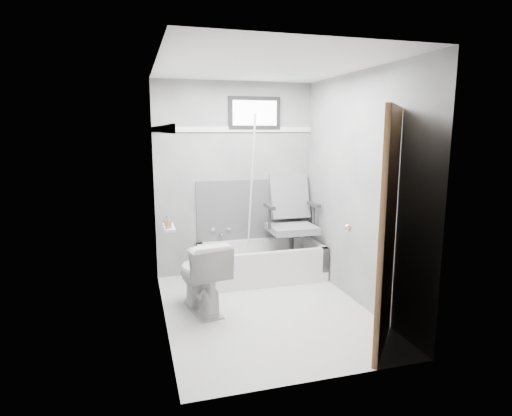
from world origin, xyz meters
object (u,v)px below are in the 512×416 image
object	(u,v)px
toilet	(202,276)
office_chair	(292,221)
door	(439,239)
bathtub	(261,262)
soap_bottle_b	(167,220)
soap_bottle_a	(168,222)

from	to	relation	value
toilet	office_chair	bearing A→B (deg)	-159.79
door	bathtub	bearing A→B (deg)	108.75
office_chair	soap_bottle_b	xyz separation A→B (m)	(-1.58, -0.77, 0.27)
toilet	soap_bottle_a	size ratio (longest dim) A/B	7.20
bathtub	door	bearing A→B (deg)	-71.25
soap_bottle_b	office_chair	bearing A→B (deg)	26.19
soap_bottle_a	bathtub	bearing A→B (deg)	37.41
office_chair	soap_bottle_a	xyz separation A→B (m)	(-1.58, -0.91, 0.27)
bathtub	toilet	size ratio (longest dim) A/B	2.00
door	soap_bottle_b	bearing A→B (deg)	142.84
toilet	soap_bottle_b	distance (m)	0.67
door	soap_bottle_a	xyz separation A→B (m)	(-1.92, 1.32, -0.03)
office_chair	toilet	world-z (taller)	office_chair
bathtub	soap_bottle_b	distance (m)	1.58
bathtub	toilet	world-z (taller)	toilet
bathtub	door	xyz separation A→B (m)	(0.75, -2.21, 0.79)
soap_bottle_a	soap_bottle_b	bearing A→B (deg)	90.00
office_chair	soap_bottle_b	world-z (taller)	office_chair
bathtub	toilet	xyz separation A→B (m)	(-0.85, -0.75, 0.16)
toilet	soap_bottle_a	distance (m)	0.69
bathtub	soap_bottle_b	bearing A→B (deg)	-147.17
office_chair	door	distance (m)	2.28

